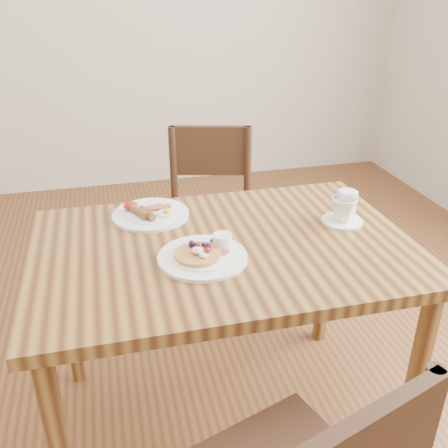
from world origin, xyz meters
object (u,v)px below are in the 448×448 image
(breakfast_plate, at_px, (149,213))
(teacup_saucer, at_px, (343,211))
(pancake_plate, at_px, (204,254))
(dining_table, at_px, (224,270))
(chair_far, at_px, (210,213))
(water_glass, at_px, (346,205))

(breakfast_plate, xyz_separation_m, teacup_saucer, (0.64, -0.21, 0.03))
(pancake_plate, bearing_deg, teacup_saucer, 13.82)
(dining_table, bearing_deg, teacup_saucer, 6.90)
(chair_far, xyz_separation_m, water_glass, (0.33, -0.69, 0.31))
(chair_far, relative_size, breakfast_plate, 3.26)
(dining_table, height_order, pancake_plate, pancake_plate)
(chair_far, distance_m, breakfast_plate, 0.66)
(pancake_plate, bearing_deg, breakfast_plate, 110.67)
(dining_table, relative_size, pancake_plate, 4.44)
(dining_table, height_order, water_glass, water_glass)
(chair_far, bearing_deg, dining_table, 95.52)
(chair_far, relative_size, water_glass, 8.50)
(water_glass, bearing_deg, breakfast_plate, 164.20)
(dining_table, distance_m, teacup_saucer, 0.46)
(pancake_plate, distance_m, water_glass, 0.56)
(dining_table, relative_size, breakfast_plate, 4.44)
(dining_table, xyz_separation_m, water_glass, (0.45, 0.07, 0.15))
(dining_table, distance_m, pancake_plate, 0.16)
(chair_far, bearing_deg, breakfast_plate, 71.46)
(pancake_plate, height_order, breakfast_plate, pancake_plate)
(chair_far, xyz_separation_m, pancake_plate, (-0.20, -0.84, 0.27))
(teacup_saucer, distance_m, water_glass, 0.03)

